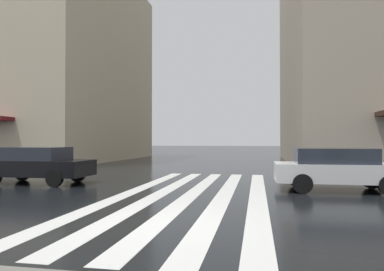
# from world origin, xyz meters

# --- Properties ---
(ground_plane) EXTENTS (220.00, 220.00, 0.00)m
(ground_plane) POSITION_xyz_m (0.00, 0.00, 0.00)
(ground_plane) COLOR black
(zebra_crossing) EXTENTS (13.00, 4.50, 0.01)m
(zebra_crossing) POSITION_xyz_m (4.00, -0.04, 0.00)
(zebra_crossing) COLOR silver
(zebra_crossing) RESTS_ON ground_plane
(haussmann_block_mid) EXTENTS (18.85, 22.56, 20.14)m
(haussmann_block_mid) POSITION_xyz_m (21.32, 20.61, 9.86)
(haussmann_block_mid) COLOR beige
(haussmann_block_mid) RESTS_ON ground_plane
(car_black) EXTENTS (1.85, 4.10, 1.41)m
(car_black) POSITION_xyz_m (5.50, 6.40, 0.76)
(car_black) COLOR black
(car_black) RESTS_ON ground_plane
(car_white) EXTENTS (1.85, 4.10, 1.41)m
(car_white) POSITION_xyz_m (5.50, -4.63, 0.76)
(car_white) COLOR silver
(car_white) RESTS_ON ground_plane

